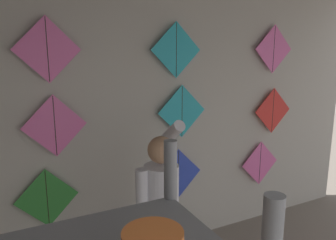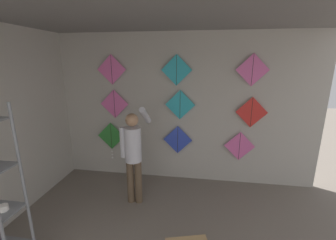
{
  "view_description": "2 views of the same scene",
  "coord_description": "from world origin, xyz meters",
  "px_view_note": "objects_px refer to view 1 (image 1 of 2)",
  "views": [
    {
      "loc": [
        -1.55,
        1.1,
        2.13
      ],
      "look_at": [
        -0.18,
        3.78,
        1.49
      ],
      "focal_mm": 35.0,
      "sensor_mm": 36.0,
      "label": 1
    },
    {
      "loc": [
        0.49,
        -0.03,
        2.3
      ],
      "look_at": [
        -0.09,
        3.78,
        1.28
      ],
      "focal_mm": 24.0,
      "sensor_mm": 36.0,
      "label": 2
    }
  ],
  "objects_px": {
    "kite_4": "(182,111)",
    "kite_8": "(274,49)",
    "kite_0": "(47,202)",
    "kite_3": "(55,126)",
    "shopkeeper": "(161,213)",
    "kite_5": "(273,111)",
    "kite_7": "(176,50)",
    "kite_2": "(260,163)",
    "kite_1": "(178,174)",
    "kite_6": "(47,50)"
  },
  "relations": [
    {
      "from": "kite_1",
      "to": "kite_5",
      "type": "bearing_deg",
      "value": 0.0
    },
    {
      "from": "kite_2",
      "to": "kite_7",
      "type": "distance_m",
      "value": 1.81
    },
    {
      "from": "shopkeeper",
      "to": "kite_7",
      "type": "relative_size",
      "value": 2.93
    },
    {
      "from": "kite_2",
      "to": "kite_7",
      "type": "xyz_separation_m",
      "value": [
        -1.19,
        0.0,
        1.37
      ]
    },
    {
      "from": "kite_4",
      "to": "kite_8",
      "type": "bearing_deg",
      "value": 0.0
    },
    {
      "from": "kite_4",
      "to": "kite_2",
      "type": "bearing_deg",
      "value": 0.0
    },
    {
      "from": "kite_1",
      "to": "kite_2",
      "type": "bearing_deg",
      "value": 0.0
    },
    {
      "from": "kite_8",
      "to": "kite_4",
      "type": "bearing_deg",
      "value": 180.0
    },
    {
      "from": "kite_1",
      "to": "kite_8",
      "type": "bearing_deg",
      "value": 0.0
    },
    {
      "from": "kite_2",
      "to": "kite_8",
      "type": "height_order",
      "value": "kite_8"
    },
    {
      "from": "kite_0",
      "to": "kite_6",
      "type": "relative_size",
      "value": 1.38
    },
    {
      "from": "shopkeeper",
      "to": "kite_2",
      "type": "relative_size",
      "value": 2.93
    },
    {
      "from": "kite_4",
      "to": "kite_7",
      "type": "relative_size",
      "value": 1.0
    },
    {
      "from": "kite_6",
      "to": "kite_3",
      "type": "bearing_deg",
      "value": 0.0
    },
    {
      "from": "kite_7",
      "to": "kite_5",
      "type": "bearing_deg",
      "value": 0.0
    },
    {
      "from": "kite_0",
      "to": "kite_3",
      "type": "distance_m",
      "value": 0.7
    },
    {
      "from": "kite_1",
      "to": "kite_7",
      "type": "xyz_separation_m",
      "value": [
        -0.03,
        0.0,
        1.31
      ]
    },
    {
      "from": "kite_5",
      "to": "kite_6",
      "type": "height_order",
      "value": "kite_6"
    },
    {
      "from": "shopkeeper",
      "to": "kite_0",
      "type": "xyz_separation_m",
      "value": [
        -0.73,
        0.84,
        -0.12
      ]
    },
    {
      "from": "kite_2",
      "to": "kite_1",
      "type": "bearing_deg",
      "value": 180.0
    },
    {
      "from": "kite_8",
      "to": "kite_5",
      "type": "bearing_deg",
      "value": 0.0
    },
    {
      "from": "kite_0",
      "to": "kite_1",
      "type": "bearing_deg",
      "value": 0.04
    },
    {
      "from": "kite_3",
      "to": "kite_4",
      "type": "distance_m",
      "value": 1.27
    },
    {
      "from": "kite_4",
      "to": "kite_8",
      "type": "height_order",
      "value": "kite_8"
    },
    {
      "from": "kite_0",
      "to": "kite_8",
      "type": "xyz_separation_m",
      "value": [
        2.6,
        0.0,
        1.35
      ]
    },
    {
      "from": "kite_1",
      "to": "kite_3",
      "type": "bearing_deg",
      "value": 180.0
    },
    {
      "from": "kite_2",
      "to": "kite_5",
      "type": "xyz_separation_m",
      "value": [
        0.15,
        0.0,
        0.65
      ]
    },
    {
      "from": "kite_6",
      "to": "kite_8",
      "type": "height_order",
      "value": "kite_8"
    },
    {
      "from": "shopkeeper",
      "to": "kite_4",
      "type": "bearing_deg",
      "value": 48.98
    },
    {
      "from": "kite_3",
      "to": "kite_5",
      "type": "bearing_deg",
      "value": 0.0
    },
    {
      "from": "kite_4",
      "to": "shopkeeper",
      "type": "bearing_deg",
      "value": -127.75
    },
    {
      "from": "kite_1",
      "to": "kite_0",
      "type": "bearing_deg",
      "value": -179.96
    },
    {
      "from": "kite_2",
      "to": "kite_8",
      "type": "relative_size",
      "value": 1.0
    },
    {
      "from": "shopkeeper",
      "to": "kite_5",
      "type": "relative_size",
      "value": 2.93
    },
    {
      "from": "kite_7",
      "to": "kite_4",
      "type": "bearing_deg",
      "value": 0.0
    },
    {
      "from": "kite_0",
      "to": "kite_4",
      "type": "relative_size",
      "value": 1.38
    },
    {
      "from": "kite_5",
      "to": "kite_2",
      "type": "bearing_deg",
      "value": 180.0
    },
    {
      "from": "kite_5",
      "to": "kite_7",
      "type": "bearing_deg",
      "value": 180.0
    },
    {
      "from": "kite_6",
      "to": "kite_8",
      "type": "relative_size",
      "value": 1.0
    },
    {
      "from": "kite_2",
      "to": "kite_3",
      "type": "distance_m",
      "value": 2.49
    },
    {
      "from": "kite_6",
      "to": "kite_7",
      "type": "relative_size",
      "value": 1.0
    },
    {
      "from": "kite_7",
      "to": "kite_1",
      "type": "bearing_deg",
      "value": 0.0
    },
    {
      "from": "kite_3",
      "to": "kite_6",
      "type": "relative_size",
      "value": 1.0
    },
    {
      "from": "kite_0",
      "to": "kite_3",
      "type": "height_order",
      "value": "kite_3"
    },
    {
      "from": "kite_2",
      "to": "kite_5",
      "type": "relative_size",
      "value": 1.0
    },
    {
      "from": "kite_2",
      "to": "kite_7",
      "type": "relative_size",
      "value": 1.0
    },
    {
      "from": "shopkeeper",
      "to": "kite_0",
      "type": "distance_m",
      "value": 1.12
    },
    {
      "from": "kite_3",
      "to": "kite_4",
      "type": "height_order",
      "value": "kite_4"
    },
    {
      "from": "kite_1",
      "to": "kite_8",
      "type": "height_order",
      "value": "kite_8"
    },
    {
      "from": "kite_7",
      "to": "kite_8",
      "type": "bearing_deg",
      "value": 0.0
    }
  ]
}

